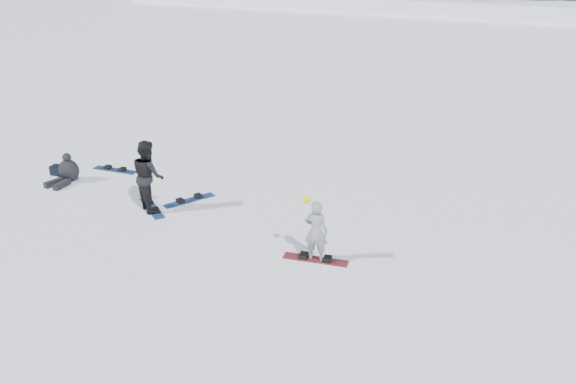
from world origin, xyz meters
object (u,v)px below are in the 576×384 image
(snowboarder_woman, at_px, (316,231))
(snowboarder_man, at_px, (148,175))
(gear_bag, at_px, (58,170))
(snowboard_loose_a, at_px, (189,200))
(snowboard_loose_c, at_px, (115,170))
(seated_rider, at_px, (67,171))

(snowboarder_woman, relative_size, snowboarder_man, 0.83)
(snowboarder_man, distance_m, gear_bag, 4.33)
(snowboard_loose_a, bearing_deg, snowboarder_man, 171.79)
(snowboarder_man, bearing_deg, snowboard_loose_a, -93.90)
(snowboarder_man, xyz_separation_m, gear_bag, (-4.20, 0.66, -0.83))
(gear_bag, distance_m, snowboard_loose_c, 1.71)
(snowboard_loose_a, bearing_deg, snowboard_loose_c, 103.70)
(seated_rider, relative_size, gear_bag, 2.38)
(snowboarder_woman, distance_m, snowboarder_man, 5.15)
(snowboarder_woman, bearing_deg, snowboard_loose_a, -24.30)
(snowboarder_woman, relative_size, gear_bag, 3.60)
(snowboard_loose_c, bearing_deg, gear_bag, -147.79)
(snowboarder_woman, bearing_deg, gear_bag, -14.32)
(seated_rider, bearing_deg, snowboard_loose_a, 8.47)
(gear_bag, xyz_separation_m, snowboard_loose_a, (4.83, 0.21, -0.14))
(gear_bag, distance_m, snowboard_loose_a, 4.83)
(snowboarder_woman, distance_m, gear_bag, 9.42)
(snowboarder_man, bearing_deg, gear_bag, 22.83)
(snowboarder_man, bearing_deg, seated_rider, 25.21)
(snowboard_loose_a, height_order, snowboard_loose_c, same)
(gear_bag, bearing_deg, seated_rider, -20.22)
(snowboarder_woman, relative_size, seated_rider, 1.51)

